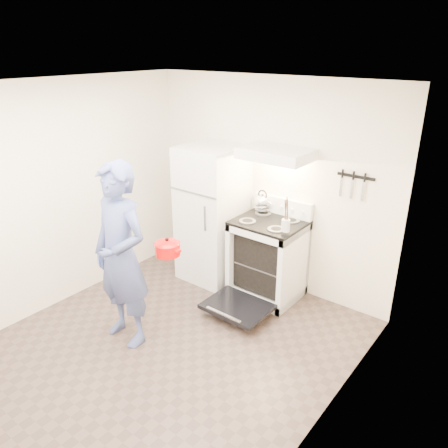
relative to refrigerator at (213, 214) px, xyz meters
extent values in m
plane|color=#4C3C34|center=(0.58, -1.45, -0.85)|extent=(3.60, 3.60, 0.00)
cube|color=#F6EBCD|center=(0.58, 0.35, 0.40)|extent=(3.20, 0.02, 2.50)
cube|color=white|center=(0.00, 0.00, 0.00)|extent=(0.70, 0.70, 1.70)
cube|color=white|center=(0.81, 0.02, -0.39)|extent=(0.76, 0.65, 0.92)
cube|color=black|center=(0.81, 0.02, 0.09)|extent=(0.76, 0.65, 0.03)
cube|color=white|center=(0.81, 0.31, 0.20)|extent=(0.76, 0.07, 0.20)
cube|color=black|center=(0.81, -0.57, -0.72)|extent=(0.70, 0.54, 0.04)
cube|color=slate|center=(0.81, 0.02, -0.41)|extent=(0.60, 0.52, 0.01)
cube|color=white|center=(0.81, 0.10, 0.86)|extent=(0.76, 0.50, 0.12)
cube|color=black|center=(1.63, 0.33, 0.70)|extent=(0.40, 0.02, 0.03)
cylinder|color=#8A6E4B|center=(0.87, -0.02, -0.40)|extent=(0.29, 0.29, 0.02)
cylinder|color=silver|center=(1.13, -0.17, 0.20)|extent=(0.10, 0.10, 0.13)
imported|color=#3B5679|center=(0.14, -1.55, 0.08)|extent=(0.69, 0.46, 1.85)
camera|label=1|loc=(3.21, -3.89, 1.96)|focal=35.00mm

